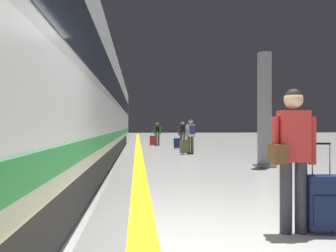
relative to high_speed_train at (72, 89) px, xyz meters
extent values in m
plane|color=#B7B7B2|center=(2.99, -7.81, -2.50)|extent=(120.00, 120.00, 0.00)
cube|color=yellow|center=(2.20, 2.19, -2.50)|extent=(0.36, 80.00, 0.01)
cube|color=slate|center=(1.82, 2.19, -2.50)|extent=(0.71, 80.00, 0.01)
cube|color=#38383D|center=(0.00, 0.50, -2.15)|extent=(2.67, 27.23, 0.70)
cube|color=silver|center=(0.00, 0.50, -0.35)|extent=(2.90, 28.36, 2.90)
cylinder|color=silver|center=(0.00, 0.50, 1.05)|extent=(2.84, 27.80, 2.84)
cube|color=black|center=(0.00, 0.50, 0.00)|extent=(2.93, 26.66, 0.80)
cube|color=#268C3F|center=(0.00, 0.50, -1.50)|extent=(2.94, 27.80, 0.24)
cube|color=gray|center=(-1.46, 4.75, -0.60)|extent=(0.02, 0.90, 2.00)
cylinder|color=#383842|center=(4.11, -7.38, -2.07)|extent=(0.14, 0.14, 0.86)
cylinder|color=#383842|center=(3.92, -7.37, -2.07)|extent=(0.14, 0.14, 0.86)
cube|color=red|center=(4.01, -7.38, -1.33)|extent=(0.36, 0.22, 0.62)
cylinder|color=red|center=(4.24, -7.40, -1.38)|extent=(0.09, 0.09, 0.58)
cylinder|color=red|center=(3.79, -7.37, -1.38)|extent=(0.09, 0.09, 0.58)
sphere|color=beige|center=(4.01, -7.38, -0.89)|extent=(0.23, 0.23, 0.23)
sphere|color=black|center=(4.01, -7.38, -0.86)|extent=(0.21, 0.21, 0.21)
cube|color=brown|center=(3.81, -7.39, -1.54)|extent=(0.16, 0.29, 0.23)
cube|color=#19234C|center=(4.36, -7.42, -2.12)|extent=(0.41, 0.27, 0.64)
cube|color=#19234C|center=(4.35, -7.53, -2.20)|extent=(0.31, 0.06, 0.35)
cylinder|color=black|center=(4.51, -7.37, -2.47)|extent=(0.03, 0.06, 0.06)
cylinder|color=black|center=(4.23, -7.33, -2.47)|extent=(0.03, 0.06, 0.06)
cylinder|color=gray|center=(4.47, -7.38, -1.61)|extent=(0.02, 0.02, 0.38)
cylinder|color=gray|center=(4.27, -7.35, -1.61)|extent=(0.02, 0.02, 0.38)
cube|color=black|center=(4.37, -7.36, -1.42)|extent=(0.22, 0.05, 0.02)
cylinder|color=brown|center=(4.53, 4.12, -2.10)|extent=(0.13, 0.13, 0.80)
cylinder|color=brown|center=(4.68, 4.19, -2.10)|extent=(0.13, 0.13, 0.80)
cube|color=silver|center=(4.60, 4.15, -1.41)|extent=(0.37, 0.30, 0.57)
cylinder|color=silver|center=(4.41, 4.08, -1.46)|extent=(0.09, 0.09, 0.54)
cylinder|color=silver|center=(4.79, 4.24, -1.46)|extent=(0.09, 0.09, 0.54)
sphere|color=tan|center=(4.60, 4.15, -1.00)|extent=(0.21, 0.21, 0.21)
sphere|color=black|center=(4.60, 4.15, -0.98)|extent=(0.19, 0.19, 0.19)
cube|color=navy|center=(4.66, 4.02, -1.39)|extent=(0.28, 0.22, 0.38)
cube|color=#596038|center=(4.28, 3.95, -2.14)|extent=(0.44, 0.38, 0.61)
cube|color=#596038|center=(4.23, 4.05, -2.21)|extent=(0.28, 0.17, 0.34)
cylinder|color=black|center=(4.19, 3.82, -2.47)|extent=(0.05, 0.06, 0.06)
cylinder|color=black|center=(4.44, 3.97, -2.47)|extent=(0.05, 0.06, 0.06)
cylinder|color=gray|center=(4.22, 3.85, -1.64)|extent=(0.02, 0.02, 0.38)
cylinder|color=gray|center=(4.40, 3.96, -1.64)|extent=(0.02, 0.02, 0.38)
cube|color=black|center=(4.31, 3.91, -1.45)|extent=(0.20, 0.13, 0.02)
cylinder|color=brown|center=(3.38, 10.93, -2.11)|extent=(0.13, 0.13, 0.78)
cylinder|color=brown|center=(3.54, 10.94, -2.11)|extent=(0.13, 0.13, 0.78)
cube|color=#338C4C|center=(3.46, 10.93, -1.44)|extent=(0.33, 0.21, 0.56)
cylinder|color=#338C4C|center=(3.25, 10.93, -1.48)|extent=(0.08, 0.08, 0.52)
cylinder|color=#338C4C|center=(3.66, 10.96, -1.48)|extent=(0.08, 0.08, 0.52)
sphere|color=tan|center=(3.46, 10.93, -1.04)|extent=(0.21, 0.21, 0.21)
sphere|color=black|center=(3.46, 10.93, -1.01)|extent=(0.19, 0.19, 0.19)
cube|color=black|center=(3.47, 10.80, -1.42)|extent=(0.25, 0.15, 0.37)
cube|color=#A51E1E|center=(3.14, 10.60, -2.15)|extent=(0.39, 0.23, 0.59)
cube|color=#A51E1E|center=(3.14, 10.71, -2.22)|extent=(0.31, 0.02, 0.33)
cylinder|color=black|center=(3.00, 10.53, -2.47)|extent=(0.02, 0.06, 0.06)
cylinder|color=black|center=(3.28, 10.53, -2.47)|extent=(0.02, 0.06, 0.06)
cylinder|color=gray|center=(3.04, 10.54, -1.66)|extent=(0.02, 0.02, 0.38)
cylinder|color=gray|center=(3.24, 10.54, -1.66)|extent=(0.02, 0.02, 0.38)
cube|color=black|center=(3.14, 10.54, -1.47)|extent=(0.22, 0.03, 0.02)
cylinder|color=#383842|center=(4.62, 7.67, -2.11)|extent=(0.13, 0.13, 0.78)
cylinder|color=#383842|center=(4.78, 7.65, -2.11)|extent=(0.13, 0.13, 0.78)
cube|color=#4C4C51|center=(4.70, 7.66, -1.44)|extent=(0.34, 0.22, 0.56)
cylinder|color=#4C4C51|center=(4.50, 7.70, -1.48)|extent=(0.08, 0.08, 0.52)
cylinder|color=#4C4C51|center=(4.90, 7.65, -1.48)|extent=(0.08, 0.08, 0.52)
sphere|color=tan|center=(4.70, 7.66, -1.04)|extent=(0.21, 0.21, 0.21)
sphere|color=black|center=(4.70, 7.66, -1.01)|extent=(0.19, 0.19, 0.19)
cube|color=black|center=(4.68, 7.52, -1.42)|extent=(0.26, 0.16, 0.37)
cube|color=#19234C|center=(4.38, 7.49, -2.17)|extent=(0.40, 0.25, 0.54)
cube|color=#19234C|center=(4.37, 7.61, -2.24)|extent=(0.31, 0.04, 0.30)
cylinder|color=black|center=(4.24, 7.42, -2.47)|extent=(0.02, 0.06, 0.06)
cylinder|color=black|center=(4.53, 7.44, -2.47)|extent=(0.02, 0.06, 0.06)
cylinder|color=gray|center=(6.12, -1.03, -0.70)|extent=(0.44, 0.44, 3.60)
cube|color=gray|center=(6.12, -1.03, -2.45)|extent=(0.56, 0.56, 0.10)
camera|label=1|loc=(2.14, -11.27, -1.21)|focal=35.96mm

